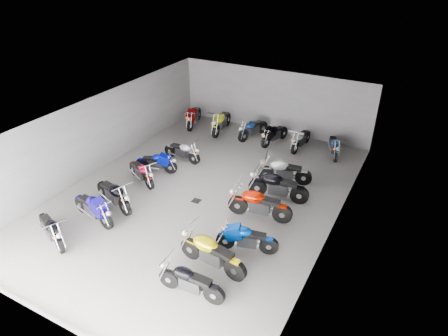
% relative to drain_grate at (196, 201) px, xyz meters
% --- Properties ---
extents(ground, '(14.00, 14.00, 0.00)m').
position_rel_drain_grate_xyz_m(ground, '(0.00, 0.50, -0.01)').
color(ground, gray).
rests_on(ground, ground).
extents(wall_back, '(10.00, 0.10, 3.20)m').
position_rel_drain_grate_xyz_m(wall_back, '(0.00, 7.50, 1.59)').
color(wall_back, gray).
rests_on(wall_back, ground).
extents(wall_left, '(0.10, 14.00, 3.20)m').
position_rel_drain_grate_xyz_m(wall_left, '(-5.00, 0.50, 1.59)').
color(wall_left, gray).
rests_on(wall_left, ground).
extents(wall_right, '(0.10, 14.00, 3.20)m').
position_rel_drain_grate_xyz_m(wall_right, '(5.00, 0.50, 1.59)').
color(wall_right, gray).
rests_on(wall_right, ground).
extents(ceiling, '(10.00, 14.00, 0.04)m').
position_rel_drain_grate_xyz_m(ceiling, '(0.00, 0.50, 3.21)').
color(ceiling, black).
rests_on(ceiling, wall_back).
extents(drain_grate, '(0.32, 0.32, 0.01)m').
position_rel_drain_grate_xyz_m(drain_grate, '(0.00, 0.00, 0.00)').
color(drain_grate, black).
rests_on(drain_grate, ground).
extents(motorcycle_left_a, '(1.95, 0.91, 0.90)m').
position_rel_drain_grate_xyz_m(motorcycle_left_a, '(-2.89, -4.23, 0.49)').
color(motorcycle_left_a, black).
rests_on(motorcycle_left_a, ground).
extents(motorcycle_left_b, '(2.13, 0.62, 0.95)m').
position_rel_drain_grate_xyz_m(motorcycle_left_b, '(-2.51, -2.71, 0.51)').
color(motorcycle_left_b, black).
rests_on(motorcycle_left_b, ground).
extents(motorcycle_left_c, '(2.15, 0.81, 0.97)m').
position_rel_drain_grate_xyz_m(motorcycle_left_c, '(-2.46, -1.73, 0.52)').
color(motorcycle_left_c, black).
rests_on(motorcycle_left_c, ground).
extents(motorcycle_left_d, '(1.85, 0.94, 0.87)m').
position_rel_drain_grate_xyz_m(motorcycle_left_d, '(-2.67, 0.14, 0.47)').
color(motorcycle_left_d, black).
rests_on(motorcycle_left_d, ground).
extents(motorcycle_left_e, '(1.83, 0.66, 0.82)m').
position_rel_drain_grate_xyz_m(motorcycle_left_e, '(-2.65, 1.11, 0.44)').
color(motorcycle_left_e, black).
rests_on(motorcycle_left_e, ground).
extents(motorcycle_left_f, '(1.93, 0.42, 0.85)m').
position_rel_drain_grate_xyz_m(motorcycle_left_f, '(-2.25, 2.50, 0.46)').
color(motorcycle_left_f, black).
rests_on(motorcycle_left_f, ground).
extents(motorcycle_right_a, '(2.02, 0.43, 0.89)m').
position_rel_drain_grate_xyz_m(motorcycle_right_a, '(2.31, -4.02, 0.48)').
color(motorcycle_right_a, black).
rests_on(motorcycle_right_a, ground).
extents(motorcycle_right_b, '(2.34, 0.53, 1.03)m').
position_rel_drain_grate_xyz_m(motorcycle_right_b, '(2.31, -2.83, 0.56)').
color(motorcycle_right_b, black).
rests_on(motorcycle_right_b, ground).
extents(motorcycle_right_c, '(1.94, 0.72, 0.88)m').
position_rel_drain_grate_xyz_m(motorcycle_right_c, '(2.88, -1.64, 0.47)').
color(motorcycle_right_c, black).
rests_on(motorcycle_right_c, ground).
extents(motorcycle_right_d, '(2.34, 0.58, 1.03)m').
position_rel_drain_grate_xyz_m(motorcycle_right_d, '(2.52, 0.16, 0.56)').
color(motorcycle_right_d, black).
rests_on(motorcycle_right_d, ground).
extents(motorcycle_right_e, '(2.34, 0.57, 1.03)m').
position_rel_drain_grate_xyz_m(motorcycle_right_e, '(2.65, 1.60, 0.56)').
color(motorcycle_right_e, black).
rests_on(motorcycle_right_e, ground).
extents(motorcycle_right_f, '(2.14, 0.76, 0.96)m').
position_rel_drain_grate_xyz_m(motorcycle_right_f, '(2.44, 2.85, 0.52)').
color(motorcycle_right_f, black).
rests_on(motorcycle_right_f, ground).
extents(motorcycle_back_a, '(0.76, 2.19, 0.99)m').
position_rel_drain_grate_xyz_m(motorcycle_back_a, '(-3.91, 6.11, 0.53)').
color(motorcycle_back_a, black).
rests_on(motorcycle_back_a, ground).
extents(motorcycle_back_b, '(0.57, 2.35, 1.04)m').
position_rel_drain_grate_xyz_m(motorcycle_back_b, '(-2.24, 6.11, 0.56)').
color(motorcycle_back_b, black).
rests_on(motorcycle_back_b, ground).
extents(motorcycle_back_c, '(0.73, 2.06, 0.93)m').
position_rel_drain_grate_xyz_m(motorcycle_back_c, '(-0.50, 6.20, 0.50)').
color(motorcycle_back_c, black).
rests_on(motorcycle_back_c, ground).
extents(motorcycle_back_d, '(0.64, 1.99, 0.89)m').
position_rel_drain_grate_xyz_m(motorcycle_back_d, '(0.69, 6.11, 0.48)').
color(motorcycle_back_d, black).
rests_on(motorcycle_back_d, ground).
extents(motorcycle_back_e, '(0.44, 2.03, 0.89)m').
position_rel_drain_grate_xyz_m(motorcycle_back_e, '(2.01, 6.18, 0.48)').
color(motorcycle_back_e, black).
rests_on(motorcycle_back_e, ground).
extents(motorcycle_back_f, '(0.87, 1.86, 0.86)m').
position_rel_drain_grate_xyz_m(motorcycle_back_f, '(3.58, 6.23, 0.46)').
color(motorcycle_back_f, black).
rests_on(motorcycle_back_f, ground).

